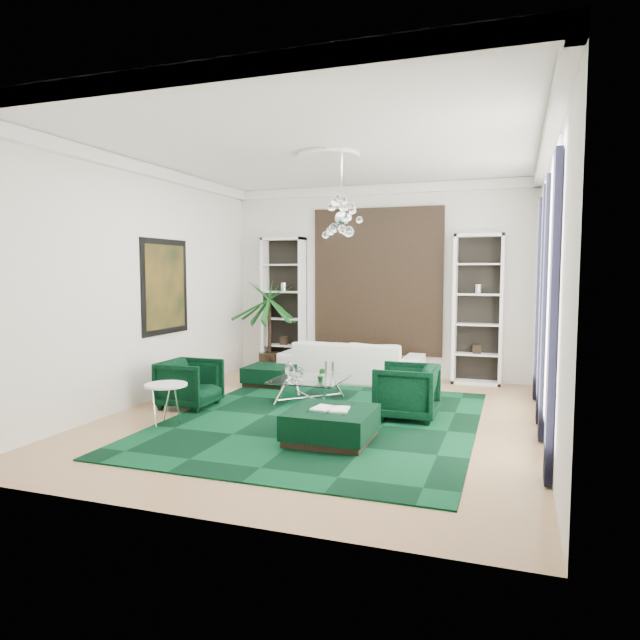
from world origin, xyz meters
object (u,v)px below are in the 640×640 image
at_px(palm, 269,313).
at_px(ottoman_front, 331,426).
at_px(coffee_table, 310,390).
at_px(ottoman_side, 270,376).
at_px(side_table, 166,405).
at_px(armchair_right, 407,392).
at_px(sofa, 351,361).
at_px(armchair_left, 190,384).

bearing_deg(palm, ottoman_front, -57.23).
height_order(coffee_table, ottoman_front, ottoman_front).
bearing_deg(ottoman_side, side_table, -94.80).
xyz_separation_m(armchair_right, side_table, (-3.07, -1.40, -0.12)).
bearing_deg(armchair_right, ottoman_side, -118.45).
height_order(sofa, armchair_right, armchair_right).
bearing_deg(side_table, sofa, 67.56).
bearing_deg(coffee_table, armchair_left, -149.19).
distance_m(sofa, armchair_right, 2.83).
bearing_deg(sofa, palm, -11.28).
bearing_deg(armchair_right, sofa, -147.96).
height_order(coffee_table, palm, palm).
height_order(ottoman_side, side_table, side_table).
bearing_deg(ottoman_front, sofa, 102.13).
bearing_deg(ottoman_side, palm, 113.94).
height_order(ottoman_front, palm, palm).
bearing_deg(coffee_table, ottoman_side, 139.54).
relative_size(sofa, armchair_left, 3.26).
bearing_deg(sofa, armchair_left, 57.30).
height_order(armchair_left, coffee_table, armchair_left).
relative_size(coffee_table, side_table, 1.90).
distance_m(armchair_right, side_table, 3.38).
xyz_separation_m(armchair_left, ottoman_front, (2.63, -0.99, -0.17)).
xyz_separation_m(armchair_left, side_table, (0.24, -0.98, -0.10)).
distance_m(ottoman_side, side_table, 2.94).
relative_size(armchair_right, ottoman_front, 0.85).
distance_m(sofa, ottoman_front, 3.90).
relative_size(sofa, palm, 1.07).
relative_size(armchair_right, side_table, 1.49).
distance_m(armchair_right, ottoman_side, 3.22).
distance_m(sofa, armchair_left, 3.35).
height_order(ottoman_side, palm, palm).
bearing_deg(side_table, ottoman_side, 85.20).
distance_m(coffee_table, side_table, 2.40).
bearing_deg(ottoman_side, coffee_table, -40.46).
distance_m(sofa, palm, 2.09).
relative_size(armchair_left, side_table, 1.42).
bearing_deg(side_table, armchair_right, 24.52).
distance_m(coffee_table, ottoman_side, 1.50).
bearing_deg(side_table, ottoman_front, -0.27).
distance_m(coffee_table, palm, 2.99).
bearing_deg(palm, coffee_table, -52.61).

